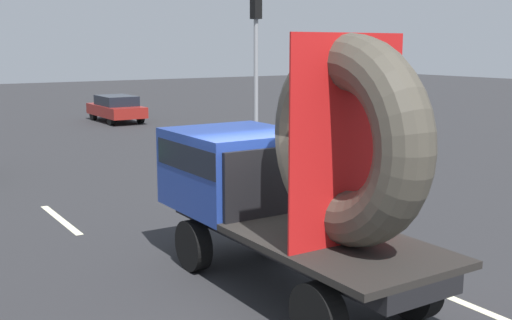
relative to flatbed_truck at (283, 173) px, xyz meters
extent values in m
plane|color=#28282B|center=(0.10, -0.03, -1.84)|extent=(120.00, 120.00, 0.00)
cylinder|color=black|center=(-0.85, 1.41, -1.40)|extent=(0.28, 0.87, 0.87)
cylinder|color=black|center=(0.85, 1.41, -1.40)|extent=(0.28, 0.87, 0.87)
cylinder|color=black|center=(-0.85, -1.99, -1.40)|extent=(0.28, 0.87, 0.87)
cylinder|color=black|center=(0.85, -1.99, -1.40)|extent=(0.28, 0.87, 0.87)
cube|color=black|center=(0.00, -0.24, -0.97)|extent=(1.30, 5.47, 0.25)
cube|color=navy|center=(0.00, 1.41, -0.17)|extent=(2.00, 2.18, 1.35)
cube|color=black|center=(0.00, 1.36, 0.13)|extent=(2.02, 2.07, 0.44)
cube|color=black|center=(0.00, -1.33, -0.80)|extent=(2.00, 3.29, 0.10)
cube|color=black|center=(0.00, 0.27, -0.20)|extent=(1.80, 0.08, 1.10)
torus|color=#474238|center=(0.00, -1.48, 0.68)|extent=(0.75, 2.85, 2.85)
cube|color=red|center=(0.00, -1.48, 0.68)|extent=(1.90, 0.03, 2.85)
cylinder|color=gray|center=(7.05, 11.68, 0.53)|extent=(0.16, 0.16, 4.73)
cube|color=black|center=(7.05, 11.68, 3.34)|extent=(0.30, 0.36, 0.90)
cube|color=beige|center=(-1.87, 5.83, -1.84)|extent=(0.16, 2.76, 0.01)
cube|color=beige|center=(1.87, -2.33, -1.84)|extent=(0.16, 2.03, 0.01)
cube|color=beige|center=(1.87, 5.40, -1.84)|extent=(0.16, 2.96, 0.01)
cylinder|color=black|center=(4.96, 23.94, -1.53)|extent=(0.21, 0.62, 0.62)
cylinder|color=black|center=(6.47, 23.94, -1.53)|extent=(0.21, 0.62, 0.62)
cylinder|color=black|center=(4.96, 21.33, -1.53)|extent=(0.21, 0.62, 0.62)
cylinder|color=black|center=(6.47, 21.33, -1.53)|extent=(0.21, 0.62, 0.62)
cube|color=maroon|center=(5.72, 22.64, -1.26)|extent=(1.74, 4.07, 0.53)
cube|color=black|center=(5.72, 22.54, -0.75)|extent=(1.57, 2.28, 0.48)
camera|label=1|loc=(-5.52, -7.79, 1.93)|focal=44.15mm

